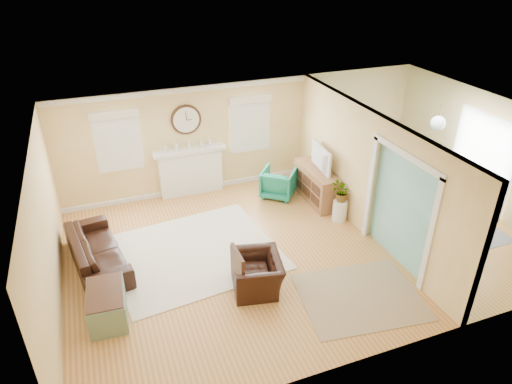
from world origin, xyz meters
TOP-DOWN VIEW (x-y plane):
  - floor at (0.00, 0.00)m, footprint 9.00×9.00m
  - wall_back at (0.00, 3.00)m, footprint 9.00×0.02m
  - wall_front at (0.00, -3.00)m, footprint 9.00×0.02m
  - wall_left at (-4.50, 0.00)m, footprint 0.02×6.00m
  - wall_right at (4.50, 0.00)m, footprint 0.02×6.00m
  - ceiling at (0.00, 0.00)m, footprint 9.00×6.00m
  - partition at (1.51, 0.28)m, footprint 0.17×6.00m
  - fireplace at (-1.50, 2.88)m, footprint 1.70×0.30m
  - wall_clock at (-1.50, 2.97)m, footprint 0.70×0.07m
  - window_left at (-3.05, 2.95)m, footprint 1.05×0.13m
  - window_right at (0.05, 2.95)m, footprint 1.05×0.13m
  - french_doors at (4.45, 0.00)m, footprint 0.06×1.70m
  - pendant at (3.00, 0.00)m, footprint 0.30×0.30m
  - rug_cream at (-2.05, 0.44)m, footprint 3.37×3.00m
  - rug_jute at (0.32, -1.82)m, footprint 2.23×1.92m
  - rug_grey at (3.13, -0.13)m, footprint 2.24×2.80m
  - sofa at (-3.83, 0.72)m, footprint 1.16×2.24m
  - eames_chair at (-1.26, -0.96)m, footprint 1.01×1.10m
  - green_chair at (0.41, 2.00)m, footprint 1.05×1.05m
  - trunk at (-3.78, -0.81)m, footprint 0.64×0.98m
  - credenza at (1.16, 1.50)m, footprint 0.51×1.49m
  - tv at (1.14, 1.50)m, footprint 0.20×0.99m
  - garden_stool at (1.24, 0.51)m, footprint 0.32×0.32m
  - potted_plant at (1.24, 0.51)m, footprint 0.50×0.47m
  - dining_table at (3.13, -0.13)m, footprint 1.46×2.05m
  - dining_chair_n at (3.16, 0.96)m, footprint 0.53×0.53m
  - dining_chair_s at (3.12, -1.19)m, footprint 0.43×0.43m
  - dining_chair_w at (2.58, -0.19)m, footprint 0.55×0.55m
  - dining_chair_e at (3.68, -0.06)m, footprint 0.41×0.41m

SIDE VIEW (x-z plane):
  - floor at x=0.00m, z-range 0.00..0.00m
  - rug_jute at x=0.32m, z-range 0.00..0.01m
  - rug_grey at x=3.13m, z-range 0.00..0.01m
  - rug_cream at x=-2.05m, z-range 0.00..0.02m
  - garden_stool at x=1.24m, z-range 0.00..0.46m
  - trunk at x=-3.78m, z-range 0.00..0.55m
  - eames_chair at x=-1.26m, z-range 0.00..0.62m
  - sofa at x=-3.83m, z-range 0.00..0.62m
  - dining_table at x=3.13m, z-range 0.00..0.65m
  - green_chair at x=0.41m, z-range 0.00..0.69m
  - credenza at x=1.16m, z-range 0.00..0.80m
  - dining_chair_s at x=3.12m, z-range 0.07..0.93m
  - dining_chair_e at x=3.68m, z-range 0.08..1.00m
  - dining_chair_n at x=3.16m, z-range 0.09..1.08m
  - fireplace at x=-1.50m, z-range 0.01..1.18m
  - dining_chair_w at x=2.58m, z-range 0.09..1.13m
  - potted_plant at x=1.24m, z-range 0.46..0.92m
  - tv at x=1.14m, z-range 0.80..1.37m
  - french_doors at x=4.45m, z-range 0.00..2.20m
  - wall_back at x=0.00m, z-range 0.00..2.60m
  - wall_front at x=0.00m, z-range 0.00..2.60m
  - wall_left at x=-4.50m, z-range 0.00..2.60m
  - wall_right at x=4.50m, z-range 0.00..2.60m
  - partition at x=1.51m, z-range 0.06..2.66m
  - window_left at x=-3.05m, z-range 0.95..2.37m
  - window_right at x=0.05m, z-range 0.95..2.37m
  - wall_clock at x=-1.50m, z-range 1.50..2.20m
  - pendant at x=3.00m, z-range 1.93..2.48m
  - ceiling at x=0.00m, z-range 2.59..2.61m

